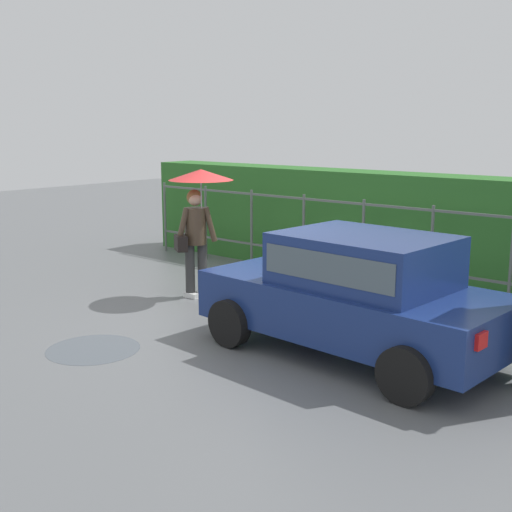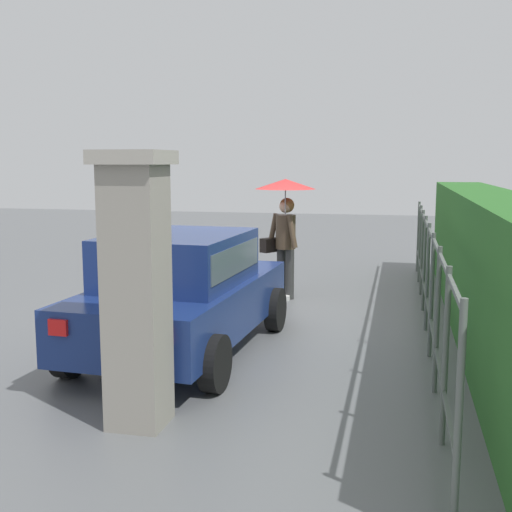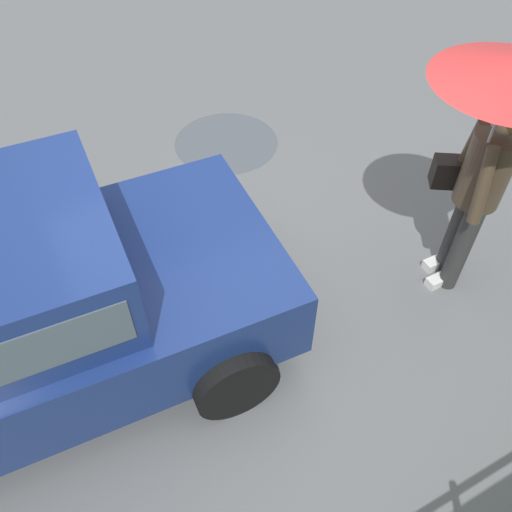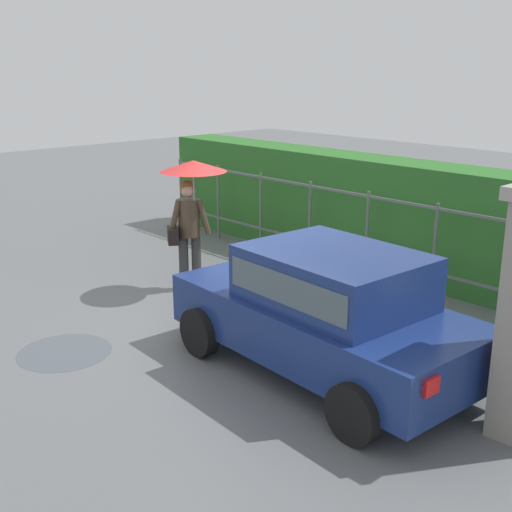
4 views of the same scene
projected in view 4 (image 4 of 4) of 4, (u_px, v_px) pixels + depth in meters
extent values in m
plane|color=slate|center=(236.00, 327.00, 8.89)|extent=(40.00, 40.00, 0.00)
cube|color=navy|center=(322.00, 324.00, 7.46)|extent=(3.79, 1.84, 0.60)
cube|color=navy|center=(334.00, 277.00, 7.18)|extent=(1.98, 1.54, 0.60)
cube|color=#4C5B66|center=(334.00, 276.00, 7.17)|extent=(1.83, 1.56, 0.33)
cylinder|color=black|center=(199.00, 332.00, 7.95)|extent=(0.61, 0.21, 0.60)
cylinder|color=black|center=(300.00, 301.00, 8.98)|extent=(0.61, 0.21, 0.60)
cylinder|color=black|center=(354.00, 413.00, 6.10)|extent=(0.61, 0.21, 0.60)
cylinder|color=black|center=(458.00, 363.00, 7.13)|extent=(0.61, 0.21, 0.60)
cube|color=red|center=(430.00, 386.00, 5.71)|extent=(0.07, 0.20, 0.16)
cube|color=red|center=(499.00, 352.00, 6.38)|extent=(0.07, 0.20, 0.16)
cylinder|color=#333333|center=(197.00, 262.00, 10.31)|extent=(0.15, 0.15, 0.86)
cylinder|color=#333333|center=(184.00, 263.00, 10.27)|extent=(0.15, 0.15, 0.86)
cube|color=white|center=(198.00, 287.00, 10.36)|extent=(0.26, 0.10, 0.08)
cube|color=white|center=(185.00, 287.00, 10.33)|extent=(0.26, 0.10, 0.08)
cylinder|color=#473828|center=(189.00, 218.00, 10.09)|extent=(0.34, 0.34, 0.58)
sphere|color=#DBAD89|center=(188.00, 190.00, 9.97)|extent=(0.22, 0.22, 0.22)
sphere|color=olive|center=(188.00, 189.00, 9.99)|extent=(0.25, 0.25, 0.25)
cylinder|color=#473828|center=(204.00, 216.00, 10.04)|extent=(0.20, 0.24, 0.56)
cylinder|color=#473828|center=(175.00, 218.00, 9.97)|extent=(0.20, 0.24, 0.56)
cylinder|color=#B2B2B7|center=(194.00, 197.00, 9.91)|extent=(0.02, 0.02, 0.77)
cone|color=red|center=(193.00, 166.00, 9.78)|extent=(1.01, 1.01, 0.17)
cube|color=black|center=(173.00, 235.00, 10.00)|extent=(0.37, 0.32, 0.24)
cylinder|color=#59605B|center=(181.00, 194.00, 14.01)|extent=(0.05, 0.05, 1.50)
cylinder|color=#59605B|center=(218.00, 203.00, 13.14)|extent=(0.05, 0.05, 1.50)
cylinder|color=#59605B|center=(261.00, 213.00, 12.26)|extent=(0.05, 0.05, 1.50)
cylinder|color=#59605B|center=(310.00, 224.00, 11.39)|extent=(0.05, 0.05, 1.50)
cylinder|color=#59605B|center=(367.00, 237.00, 10.51)|extent=(0.05, 0.05, 1.50)
cylinder|color=#59605B|center=(434.00, 253.00, 9.64)|extent=(0.05, 0.05, 1.50)
cube|color=#59605B|center=(369.00, 196.00, 10.32)|extent=(9.96, 0.03, 0.04)
cube|color=#59605B|center=(366.00, 255.00, 10.60)|extent=(9.96, 0.03, 0.04)
cube|color=#2D6B28|center=(397.00, 218.00, 10.98)|extent=(10.96, 0.90, 1.90)
cylinder|color=#4C545B|center=(65.00, 352.00, 8.10)|extent=(1.15, 1.15, 0.00)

